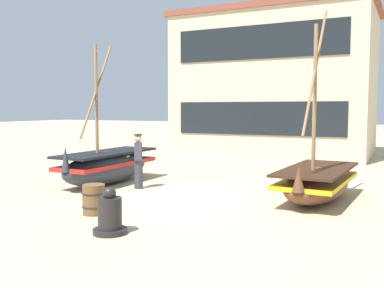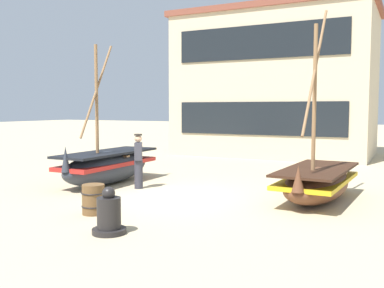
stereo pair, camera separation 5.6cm
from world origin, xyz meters
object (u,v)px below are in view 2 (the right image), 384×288
Objects in this scene: fishing_boat_centre_large at (317,182)px; harbor_building_main at (275,84)px; fishing_boat_near_left at (107,166)px; fisherman_by_hull at (138,162)px; capstan_winch at (109,215)px; wooden_barrel at (93,199)px.

fishing_boat_centre_large is 12.32m from harbor_building_main.
fishing_boat_near_left is 2.66× the size of fisherman_by_hull.
fishing_boat_near_left reaches higher than fisherman_by_hull.
fishing_boat_near_left is 1.42m from fisherman_by_hull.
harbor_building_main is at bearing 111.66° from fishing_boat_centre_large.
fishing_boat_near_left is 4.82× the size of capstan_winch.
fishing_boat_centre_large reaches higher than fisherman_by_hull.
harbor_building_main reaches higher than fishing_boat_centre_large.
harbor_building_main is at bearing 90.16° from wooden_barrel.
fishing_boat_near_left is 5.76m from capstan_winch.
fishing_boat_centre_large is 5.28m from fisherman_by_hull.
wooden_barrel is at bearing -138.47° from fishing_boat_centre_large.
fishing_boat_near_left is 6.62m from fishing_boat_centre_large.
fisherman_by_hull is 12.11m from harbor_building_main.
harbor_building_main is (0.84, 11.72, 2.92)m from fisherman_by_hull.
wooden_barrel is (-1.30, 1.10, -0.01)m from capstan_winch.
wooden_barrel is 0.07× the size of harbor_building_main.
wooden_barrel is at bearing 139.93° from capstan_winch.
fisherman_by_hull is 0.17× the size of harbor_building_main.
fishing_boat_centre_large reaches higher than wooden_barrel.
capstan_winch is (-3.04, -4.95, -0.14)m from fishing_boat_centre_large.
capstan_winch is 1.70m from wooden_barrel.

